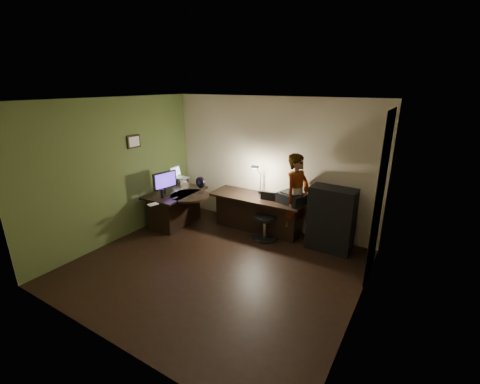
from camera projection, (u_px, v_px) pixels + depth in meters
The scene contains 27 objects.
floor at pixel (215, 267), 5.39m from camera, with size 4.50×4.00×0.01m, color black.
ceiling at pixel (210, 100), 4.52m from camera, with size 4.50×4.00×0.01m, color silver.
wall_back at pixel (270, 164), 6.58m from camera, with size 4.50×0.01×2.70m, color #C7B994.
wall_front at pixel (100, 243), 3.33m from camera, with size 4.50×0.01×2.70m, color #C7B994.
wall_left at pixel (116, 171), 6.07m from camera, with size 0.01×4.00×2.70m, color #C7B994.
wall_right at pixel (365, 222), 3.84m from camera, with size 0.01×4.00×2.70m, color #C7B994.
green_wall_overlay at pixel (117, 171), 6.06m from camera, with size 0.00×4.00×2.70m, color #4D5F2C.
arched_doorway at pixel (380, 198), 4.80m from camera, with size 0.01×0.90×2.60m, color black.
french_door at pixel (350, 264), 3.50m from camera, with size 0.02×0.92×2.10m, color white.
framed_picture at pixel (134, 142), 6.25m from camera, with size 0.04×0.30×0.25m, color black.
desk_left at pixel (176, 208), 6.91m from camera, with size 0.80×1.29×0.75m, color black.
desk_right at pixel (257, 213), 6.63m from camera, with size 1.98×0.69×0.74m, color black.
cabinet at pixel (331, 219), 5.78m from camera, with size 0.80×0.40×1.20m, color black.
laptop_stand at pixel (181, 180), 7.40m from camera, with size 0.26×0.22×0.11m, color silver.
laptop at pixel (181, 173), 7.34m from camera, with size 0.34×0.32×0.24m, color silver.
monitor at pixel (165, 187), 6.55m from camera, with size 0.11×0.54×0.36m, color black.
mouse at pixel (176, 191), 6.77m from camera, with size 0.06×0.09×0.03m, color silver.
phone at pixel (175, 198), 6.41m from camera, with size 0.07×0.13×0.01m, color black.
pen at pixel (170, 198), 6.41m from camera, with size 0.01×0.14×0.01m, color black.
speaker at pixel (162, 194), 6.41m from camera, with size 0.07×0.07×0.18m, color black.
notepad at pixel (153, 204), 6.08m from camera, with size 0.14×0.19×0.01m, color silver.
desk_fan at pixel (201, 185), 6.65m from camera, with size 0.23×0.13×0.36m, color black.
headphones at pixel (285, 201), 6.16m from camera, with size 0.17×0.07×0.08m, color navy.
printer at pixel (292, 198), 6.13m from camera, with size 0.50×0.39×0.22m, color black.
desk_lamp at pixel (260, 178), 6.59m from camera, with size 0.17×0.31×0.69m, color black.
office_chair at pixel (265, 217), 6.24m from camera, with size 0.51×0.51×0.91m, color black.
person at pixel (296, 198), 6.11m from camera, with size 0.61×0.41×1.71m, color #D8A88C.
Camera 1 is at (2.80, -3.79, 2.93)m, focal length 24.00 mm.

